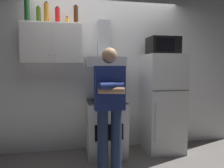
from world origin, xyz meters
The scene contains 15 objects.
ground_plane centered at (0.00, 0.00, 0.00)m, with size 7.00×7.00×0.00m, color slate.
back_wall_tiled centered at (0.00, 0.60, 1.35)m, with size 4.80×0.10×2.70m, color white.
upper_cabinet centered at (-0.85, 0.37, 1.75)m, with size 0.90×0.37×0.60m.
stove_oven centered at (-0.05, 0.25, 0.43)m, with size 0.60×0.62×0.87m.
range_hood centered at (-0.05, 0.38, 1.60)m, with size 0.60×0.44×0.75m.
refrigerator centered at (0.90, 0.25, 0.80)m, with size 0.60×0.62×1.60m.
microwave centered at (0.90, 0.27, 1.74)m, with size 0.48×0.37×0.28m.
person_standing centered at (-0.10, -0.36, 0.90)m, with size 0.38×0.33×1.64m.
cooking_pot centered at (0.08, 0.13, 0.93)m, with size 0.31×0.21×0.11m.
bottle_spice_jar centered at (-0.63, 0.38, 2.10)m, with size 0.05×0.05×0.12m.
bottle_olive_oil centered at (-1.04, 0.36, 2.17)m, with size 0.06×0.06×0.25m.
bottle_liquor_amber centered at (-0.93, 0.35, 2.20)m, with size 0.07×0.07×0.31m.
bottle_wine_green centered at (-1.20, 0.34, 2.22)m, with size 0.08×0.08×0.35m.
bottle_soda_red centered at (-0.77, 0.38, 2.17)m, with size 0.07×0.07×0.26m.
bottle_rum_dark centered at (-0.50, 0.35, 2.19)m, with size 0.07×0.07×0.29m.
Camera 1 is at (-0.57, -2.99, 1.40)m, focal length 33.85 mm.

